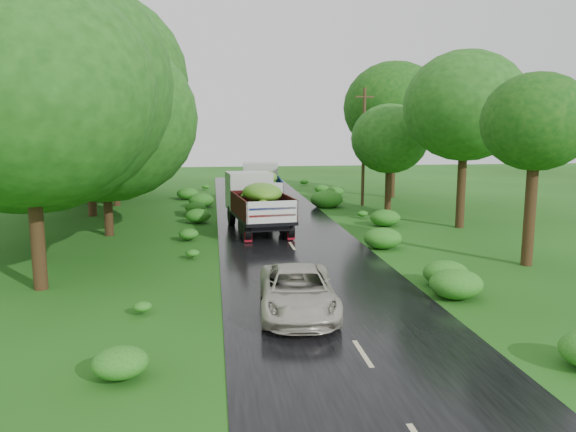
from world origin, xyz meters
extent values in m
plane|color=#18440E|center=(0.00, 0.00, 0.00)|extent=(120.00, 120.00, 0.00)
cube|color=black|center=(0.00, 5.00, 0.01)|extent=(6.50, 80.00, 0.02)
cube|color=#BFB78C|center=(0.00, 0.00, 0.02)|extent=(0.12, 1.60, 0.00)
cube|color=#BFB78C|center=(0.00, 4.00, 0.02)|extent=(0.12, 1.60, 0.00)
cube|color=#BFB78C|center=(0.00, 8.00, 0.02)|extent=(0.12, 1.60, 0.00)
cube|color=#BFB78C|center=(0.00, 12.00, 0.02)|extent=(0.12, 1.60, 0.00)
cube|color=#BFB78C|center=(0.00, 16.00, 0.02)|extent=(0.12, 1.60, 0.00)
cube|color=#BFB78C|center=(0.00, 20.00, 0.02)|extent=(0.12, 1.60, 0.00)
cube|color=#BFB78C|center=(0.00, 24.00, 0.02)|extent=(0.12, 1.60, 0.00)
cube|color=#BFB78C|center=(0.00, 28.00, 0.02)|extent=(0.12, 1.60, 0.00)
cube|color=#BFB78C|center=(0.00, 32.00, 0.02)|extent=(0.12, 1.60, 0.00)
cube|color=#BFB78C|center=(0.00, 36.00, 0.02)|extent=(0.12, 1.60, 0.00)
cube|color=#BFB78C|center=(0.00, 40.00, 0.02)|extent=(0.12, 1.60, 0.00)
cube|color=black|center=(-1.23, 15.75, 0.68)|extent=(2.52, 6.08, 0.29)
cylinder|color=black|center=(-2.50, 17.76, 0.52)|extent=(0.42, 1.08, 1.05)
cylinder|color=black|center=(-0.49, 18.01, 0.52)|extent=(0.42, 1.08, 1.05)
cylinder|color=black|center=(-2.08, 14.30, 0.52)|extent=(0.42, 1.08, 1.05)
cylinder|color=black|center=(-0.06, 14.55, 0.52)|extent=(0.42, 1.08, 1.05)
cylinder|color=black|center=(-1.94, 13.23, 0.52)|extent=(0.42, 1.08, 1.05)
cylinder|color=black|center=(0.07, 13.48, 0.52)|extent=(0.42, 1.08, 1.05)
cube|color=maroon|center=(-1.90, 12.88, 0.29)|extent=(0.36, 0.09, 0.47)
cube|color=maroon|center=(0.12, 13.13, 0.29)|extent=(0.36, 0.09, 0.47)
cube|color=silver|center=(-1.52, 18.09, 1.82)|extent=(2.54, 2.26, 1.99)
cube|color=black|center=(-1.10, 14.66, 0.91)|extent=(2.94, 4.77, 0.17)
cube|color=#43110C|center=(-2.25, 14.52, 1.49)|extent=(0.64, 4.48, 1.00)
cube|color=#43110C|center=(0.06, 14.80, 1.49)|extent=(0.64, 4.48, 1.00)
cube|color=#43110C|center=(-1.37, 16.85, 1.49)|extent=(2.40, 0.38, 1.00)
cube|color=silver|center=(-0.83, 12.47, 1.49)|extent=(2.40, 0.38, 1.00)
ellipsoid|color=#3F7D16|center=(-1.10, 14.66, 2.12)|extent=(2.47, 4.00, 1.05)
cube|color=black|center=(-0.34, 23.75, 0.68)|extent=(2.06, 5.94, 0.29)
cylinder|color=black|center=(-1.25, 25.93, 0.52)|extent=(0.34, 1.05, 1.04)
cylinder|color=black|center=(0.76, 25.84, 0.52)|extent=(0.34, 1.05, 1.04)
cylinder|color=black|center=(-1.41, 22.47, 0.52)|extent=(0.34, 1.05, 1.04)
cylinder|color=black|center=(0.61, 22.38, 0.52)|extent=(0.34, 1.05, 1.04)
cylinder|color=black|center=(-1.46, 21.40, 0.52)|extent=(0.34, 1.05, 1.04)
cylinder|color=black|center=(0.56, 21.31, 0.52)|extent=(0.34, 1.05, 1.04)
cube|color=maroon|center=(-1.47, 21.05, 0.29)|extent=(0.36, 0.06, 0.47)
cube|color=maroon|center=(0.55, 20.96, 0.29)|extent=(0.36, 0.06, 0.47)
cube|color=silver|center=(-0.23, 26.09, 1.81)|extent=(2.38, 2.08, 1.98)
cube|color=black|center=(-0.39, 22.66, 0.91)|extent=(2.59, 4.58, 0.17)
cube|color=navy|center=(-1.54, 22.71, 1.48)|extent=(0.28, 4.48, 0.99)
cube|color=navy|center=(0.77, 22.61, 1.48)|extent=(0.28, 4.48, 0.99)
cube|color=navy|center=(-0.29, 24.85, 1.48)|extent=(2.40, 0.19, 0.99)
cube|color=silver|center=(-0.49, 20.47, 1.48)|extent=(2.40, 0.19, 0.99)
ellipsoid|color=#3F7D16|center=(-0.39, 22.66, 2.11)|extent=(2.18, 3.85, 1.04)
imported|color=#BAB5A5|center=(-1.10, 3.09, 0.66)|extent=(2.48, 4.77, 1.28)
cylinder|color=#382616|center=(6.43, 23.89, 3.86)|extent=(0.26, 0.26, 7.72)
cube|color=#382616|center=(6.43, 23.89, 7.14)|extent=(1.34, 0.41, 0.10)
cylinder|color=black|center=(-9.16, 6.59, 3.65)|extent=(0.46, 0.46, 7.29)
ellipsoid|color=#0D430E|center=(-9.16, 6.59, 6.42)|extent=(4.03, 4.03, 3.63)
cylinder|color=black|center=(-10.46, 11.02, 3.93)|extent=(0.47, 0.47, 7.87)
ellipsoid|color=#0D430E|center=(-10.46, 11.02, 6.92)|extent=(4.72, 4.72, 4.25)
cylinder|color=black|center=(-8.53, 15.62, 3.22)|extent=(0.43, 0.43, 6.44)
ellipsoid|color=#0D430E|center=(-8.53, 15.62, 5.67)|extent=(4.21, 4.21, 3.79)
cylinder|color=black|center=(-10.58, 21.88, 4.51)|extent=(0.50, 0.50, 9.01)
ellipsoid|color=#0D430E|center=(-10.58, 21.88, 7.93)|extent=(4.83, 4.83, 4.35)
cylinder|color=black|center=(-9.84, 26.01, 3.48)|extent=(0.45, 0.45, 6.96)
ellipsoid|color=#0D430E|center=(-9.84, 26.01, 6.12)|extent=(4.12, 4.12, 3.71)
cylinder|color=black|center=(-11.41, 29.86, 3.55)|extent=(0.45, 0.45, 7.11)
ellipsoid|color=#0D430E|center=(-11.41, 29.86, 6.25)|extent=(5.00, 5.00, 4.50)
cylinder|color=black|center=(-9.60, 36.87, 4.05)|extent=(0.47, 0.47, 8.09)
ellipsoid|color=#0D430E|center=(-9.60, 36.87, 7.12)|extent=(3.68, 3.68, 3.32)
cylinder|color=black|center=(8.53, 7.45, 3.12)|extent=(0.43, 0.43, 6.23)
ellipsoid|color=#194A12|center=(8.53, 7.45, 5.48)|extent=(2.85, 2.85, 2.57)
cylinder|color=black|center=(9.42, 15.43, 3.59)|extent=(0.45, 0.45, 7.18)
ellipsoid|color=#194A12|center=(9.42, 15.43, 6.32)|extent=(3.54, 3.54, 3.19)
cylinder|color=black|center=(7.40, 21.43, 2.56)|extent=(0.40, 0.40, 5.12)
ellipsoid|color=#194A12|center=(7.40, 21.43, 4.51)|extent=(3.08, 3.08, 2.78)
cylinder|color=black|center=(9.72, 27.83, 3.74)|extent=(0.46, 0.46, 7.48)
ellipsoid|color=#194A12|center=(9.72, 27.83, 6.58)|extent=(3.84, 3.84, 3.46)
camera|label=1|loc=(-3.43, -12.26, 5.40)|focal=35.00mm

